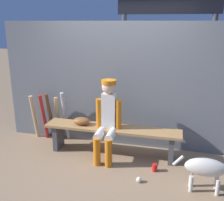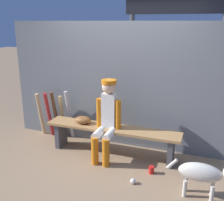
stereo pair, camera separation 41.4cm
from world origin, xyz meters
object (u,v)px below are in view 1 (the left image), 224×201
Objects in this scene: scoreboard at (172,5)px; dog at (210,168)px; bat_wood_dark at (50,116)px; cup_on_bench at (99,121)px; bat_aluminum_red at (44,117)px; baseball_glove at (82,121)px; dugout_bench at (112,134)px; baseball at (139,180)px; player_seated at (107,117)px; cup_on_ground at (155,168)px; bat_wood_tan at (58,119)px; bat_wood_natural at (34,117)px; bat_aluminum_silver at (65,116)px.

scoreboard is 3.09m from dog.
cup_on_bench is (1.01, -0.26, 0.09)m from bat_wood_dark.
baseball_glove is at bearing -17.35° from bat_aluminum_red.
dugout_bench is 29.76× the size of baseball.
dugout_bench is 2.47× the size of bat_aluminum_red.
dugout_bench is 0.34m from player_seated.
bat_wood_dark is 1.00× the size of bat_aluminum_red.
cup_on_ground is 0.03× the size of scoreboard.
bat_wood_tan is 7.45× the size of cup_on_ground.
bat_wood_natural reaches higher than baseball.
scoreboard is at bearing 30.36° from bat_wood_dark.
bat_wood_tan is 0.89m from cup_on_bench.
cup_on_bench is (0.71, -0.25, 0.07)m from bat_aluminum_silver.
player_seated is at bearing 159.48° from dog.
bat_wood_natural is 1.33m from cup_on_bench.
baseball_glove is 0.28m from cup_on_bench.
dugout_bench reaches higher than cup_on_ground.
dog is at bearing -20.39° from bat_wood_dark.
dog is (0.71, -0.32, 0.28)m from cup_on_ground.
player_seated reaches higher than dog.
bat_aluminum_red reaches higher than baseball.
bat_wood_dark is 12.02× the size of baseball.
bat_aluminum_silver is 12.65× the size of baseball.
cup_on_ground is at bearing -21.85° from bat_aluminum_silver.
bat_wood_tan reaches higher than dog.
dugout_bench is 1.58m from bat_wood_natural.
dog is at bearing -24.19° from cup_on_ground.
bat_aluminum_silver is at bearing 10.07° from bat_aluminum_red.
baseball is (0.55, -0.69, -0.33)m from dugout_bench.
baseball is 1.21m from cup_on_bench.
bat_wood_natural reaches higher than baseball_glove.
cup_on_bench is 0.03× the size of scoreboard.
bat_wood_tan is (-0.14, -0.01, -0.05)m from bat_aluminum_silver.
bat_aluminum_silver reaches higher than bat_aluminum_red.
baseball is (1.50, -1.01, -0.43)m from bat_aluminum_silver.
baseball_glove is 0.33× the size of dog.
bat_aluminum_red is 8.11× the size of cup_on_ground.
cup_on_ground is at bearing -18.98° from bat_wood_dark.
player_seated is 1.63m from dog.
bat_wood_tan is at bearing 148.75° from baseball.
cup_on_bench is at bearing 162.90° from dugout_bench.
player_seated reaches higher than bat_wood_dark.
baseball is at bearing -24.90° from bat_wood_natural.
scoreboard reaches higher than bat_wood_dark.
dugout_bench is at bearing -17.10° from cup_on_bench.
cup_on_ground reaches higher than baseball.
dugout_bench is 2.69× the size of bat_wood_tan.
bat_aluminum_silver is at bearing 5.20° from bat_wood_tan.
bat_wood_natural is (-1.55, 0.29, 0.05)m from dugout_bench.
scoreboard is (2.02, 1.18, 1.96)m from bat_wood_dark.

